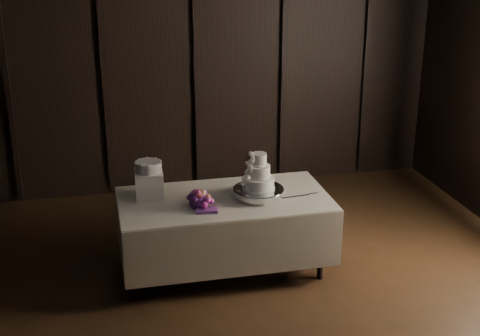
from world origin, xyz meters
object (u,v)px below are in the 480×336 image
at_px(box_pedestal, 149,184).
at_px(cake_stand, 258,193).
at_px(wedding_cake, 256,176).
at_px(display_table, 225,231).
at_px(small_cake, 148,167).
at_px(bouquet, 199,200).

bearing_deg(box_pedestal, cake_stand, -14.28).
height_order(wedding_cake, box_pedestal, wedding_cake).
relative_size(display_table, small_cake, 7.95).
bearing_deg(display_table, box_pedestal, 163.99).
xyz_separation_m(bouquet, small_cake, (-0.41, 0.35, 0.23)).
height_order(display_table, bouquet, bouquet).
bearing_deg(box_pedestal, display_table, -15.87).
distance_m(wedding_cake, bouquet, 0.59).
height_order(bouquet, box_pedestal, box_pedestal).
relative_size(wedding_cake, small_cake, 1.40).
bearing_deg(small_cake, bouquet, -40.58).
bearing_deg(display_table, small_cake, 163.99).
bearing_deg(wedding_cake, cake_stand, 13.92).
xyz_separation_m(wedding_cake, box_pedestal, (-0.97, 0.27, -0.10)).
bearing_deg(small_cake, display_table, -15.87).
relative_size(display_table, wedding_cake, 5.68).
bearing_deg(small_cake, cake_stand, -14.28).
distance_m(cake_stand, wedding_cake, 0.19).
xyz_separation_m(wedding_cake, small_cake, (-0.97, 0.27, 0.07)).
xyz_separation_m(display_table, small_cake, (-0.68, 0.19, 0.64)).
bearing_deg(box_pedestal, wedding_cake, -15.45).
bearing_deg(small_cake, box_pedestal, 0.00).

